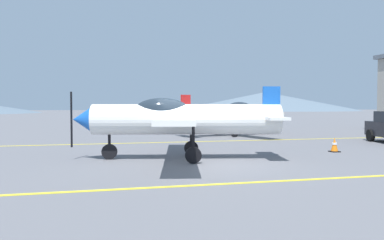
% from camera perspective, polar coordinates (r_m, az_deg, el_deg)
% --- Properties ---
extents(ground_plane, '(400.00, 400.00, 0.00)m').
position_cam_1_polar(ground_plane, '(12.25, 1.11, -6.64)').
color(ground_plane, slate).
extents(apron_line_near, '(80.00, 0.16, 0.01)m').
position_cam_1_polar(apron_line_near, '(9.14, 6.50, -9.63)').
color(apron_line_near, yellow).
rests_on(apron_line_near, ground_plane).
extents(apron_line_far, '(80.00, 0.16, 0.01)m').
position_cam_1_polar(apron_line_far, '(19.33, -4.42, -3.44)').
color(apron_line_far, yellow).
rests_on(apron_line_far, ground_plane).
extents(airplane_near, '(7.52, 8.57, 2.57)m').
position_cam_1_polar(airplane_near, '(13.10, -2.08, 0.28)').
color(airplane_near, white).
rests_on(airplane_near, ground_plane).
extents(airplane_mid, '(7.52, 8.55, 2.57)m').
position_cam_1_polar(airplane_mid, '(23.98, 6.11, 1.07)').
color(airplane_mid, silver).
rests_on(airplane_mid, ground_plane).
extents(traffic_cone_side, '(0.36, 0.36, 0.59)m').
position_cam_1_polar(traffic_cone_side, '(16.31, 20.99, -3.59)').
color(traffic_cone_side, black).
rests_on(traffic_cone_side, ground_plane).
extents(hill_centerleft, '(88.55, 88.55, 9.04)m').
position_cam_1_polar(hill_centerleft, '(186.27, 11.12, 2.83)').
color(hill_centerleft, slate).
rests_on(hill_centerleft, ground_plane).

